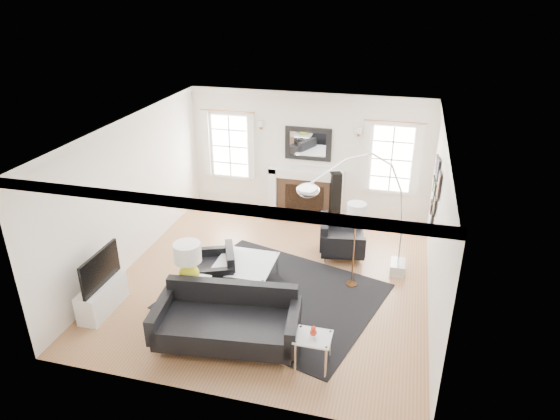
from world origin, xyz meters
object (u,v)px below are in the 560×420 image
(armchair_left, at_px, (214,269))
(sofa, at_px, (228,321))
(coffee_table, at_px, (245,264))
(fireplace, at_px, (305,192))
(arc_floor_lamp, at_px, (358,216))
(armchair_right, at_px, (339,239))
(gourd_lamp, at_px, (188,260))

(armchair_left, bearing_deg, sofa, -61.37)
(sofa, height_order, coffee_table, sofa)
(armchair_left, distance_m, coffee_table, 0.54)
(fireplace, height_order, arc_floor_lamp, arc_floor_lamp)
(armchair_left, xyz_separation_m, armchair_right, (1.98, 1.63, 0.03))
(gourd_lamp, bearing_deg, fireplace, 76.59)
(armchair_right, distance_m, gourd_lamp, 3.28)
(fireplace, relative_size, gourd_lamp, 2.45)
(coffee_table, bearing_deg, sofa, -81.07)
(fireplace, bearing_deg, armchair_left, -105.64)
(armchair_right, distance_m, coffee_table, 2.08)
(armchair_right, height_order, arc_floor_lamp, arc_floor_lamp)
(sofa, distance_m, arc_floor_lamp, 2.78)
(fireplace, relative_size, sofa, 0.76)
(fireplace, xyz_separation_m, armchair_right, (1.04, -1.71, -0.18))
(fireplace, distance_m, arc_floor_lamp, 3.19)
(armchair_left, distance_m, arc_floor_lamp, 2.69)
(armchair_left, xyz_separation_m, arc_floor_lamp, (2.39, 0.63, 1.05))
(armchair_left, height_order, armchair_right, armchair_right)
(armchair_left, xyz_separation_m, gourd_lamp, (-0.07, -0.86, 0.67))
(gourd_lamp, bearing_deg, sofa, -32.55)
(armchair_right, relative_size, arc_floor_lamp, 0.42)
(coffee_table, xyz_separation_m, arc_floor_lamp, (1.88, 0.47, 0.96))
(armchair_right, height_order, coffee_table, armchair_right)
(armchair_right, relative_size, gourd_lamp, 1.55)
(armchair_right, height_order, gourd_lamp, gourd_lamp)
(sofa, bearing_deg, fireplace, 87.80)
(armchair_right, xyz_separation_m, arc_floor_lamp, (0.42, -1.00, 1.02))
(armchair_right, bearing_deg, armchair_left, -140.43)
(armchair_left, distance_m, gourd_lamp, 1.09)
(fireplace, xyz_separation_m, sofa, (-0.18, -4.72, -0.16))
(armchair_right, relative_size, coffee_table, 1.05)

